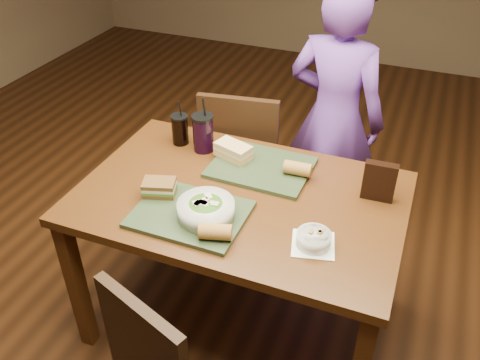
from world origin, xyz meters
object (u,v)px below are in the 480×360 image
baguette_near (215,232)px  baguette_far (298,169)px  tray_far (261,167)px  sandwich_near (159,187)px  chair_far (245,161)px  diner (334,119)px  tray_near (190,214)px  sandwich_far (233,151)px  dining_table (240,212)px  soup_bowl (314,239)px  cup_berry (203,133)px  cup_cola (180,129)px  chip_bag (379,181)px  salad_bowl (206,209)px

baguette_near → baguette_far: baguette_near is taller
baguette_near → baguette_far: bearing=72.5°
tray_far → sandwich_near: bearing=-132.0°
chair_far → baguette_far: chair_far is taller
diner → tray_near: (-0.32, -1.03, 0.04)m
sandwich_far → baguette_far: sandwich_far is taller
sandwich_far → dining_table: bearing=-61.6°
soup_bowl → cup_berry: 0.77m
soup_bowl → dining_table: bearing=152.4°
sandwich_near → sandwich_far: bearing=65.1°
chair_far → cup_cola: cup_cola is taller
cup_cola → chip_bag: 0.92m
soup_bowl → sandwich_far: bearing=139.2°
cup_berry → baguette_near: bearing=-61.1°
soup_bowl → cup_cola: 0.89m
dining_table → sandwich_far: (-0.12, 0.22, 0.14)m
sandwich_far → cup_berry: bearing=168.0°
dining_table → sandwich_far: 0.29m
tray_far → sandwich_near: 0.46m
salad_bowl → baguette_near: 0.13m
chair_far → cup_cola: 0.48m
cup_berry → salad_bowl: bearing=-63.9°
tray_near → soup_bowl: soup_bowl is taller
tray_near → tray_far: same height
cup_cola → sandwich_far: bearing=-9.9°
baguette_far → dining_table: bearing=-132.4°
tray_near → baguette_far: baguette_far is taller
diner → cup_berry: (-0.48, -0.57, 0.12)m
baguette_near → baguette_far: 0.52m
chip_bag → chair_far: bearing=147.9°
baguette_far → cup_cola: size_ratio=0.52×
soup_bowl → cup_cola: bearing=148.9°
dining_table → tray_near: 0.26m
soup_bowl → cup_berry: size_ratio=0.67×
tray_far → sandwich_near: sandwich_near is taller
salad_bowl → sandwich_far: size_ratio=1.20×
baguette_near → sandwich_far: bearing=105.6°
sandwich_near → cup_cola: bearing=106.1°
chair_far → soup_bowl: 0.98m
dining_table → diner: (0.20, 0.83, 0.06)m
sandwich_near → baguette_far: 0.57m
tray_near → cup_cola: cup_cola is taller
tray_near → tray_far: (0.14, 0.40, 0.00)m
diner → baguette_near: size_ratio=12.31×
salad_bowl → chair_far: bearing=100.7°
tray_far → soup_bowl: size_ratio=2.33×
dining_table → baguette_near: baguette_near is taller
baguette_near → salad_bowl: bearing=129.7°
baguette_near → cup_berry: cup_berry is taller
chair_far → diner: bearing=31.5°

